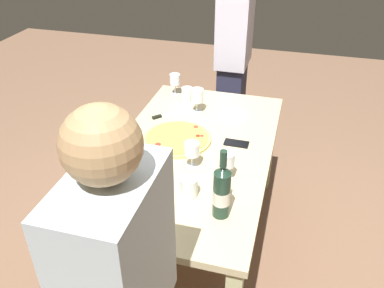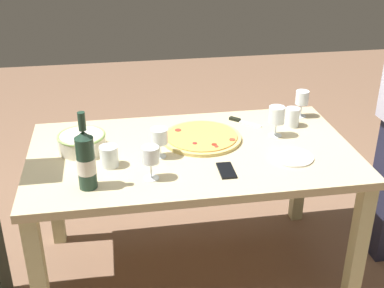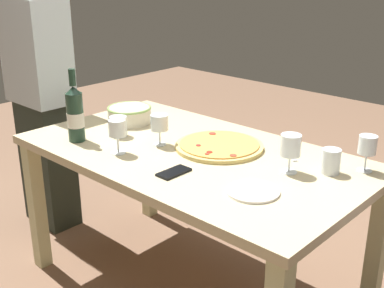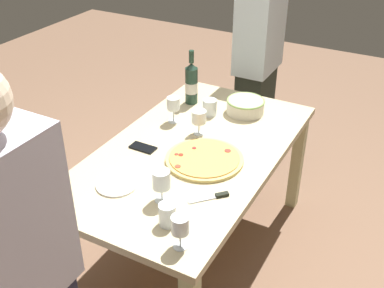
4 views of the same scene
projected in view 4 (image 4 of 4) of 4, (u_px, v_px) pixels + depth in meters
ground_plane at (192, 251)px, 2.95m from camera, size 8.00×8.00×0.00m
dining_table at (192, 163)px, 2.61m from camera, size 1.60×0.90×0.75m
pizza at (204, 159)px, 2.46m from camera, size 0.41×0.41×0.03m
serving_bowl at (245, 106)px, 2.90m from camera, size 0.23×0.23×0.09m
wine_bottle at (191, 83)px, 2.97m from camera, size 0.08×0.08×0.35m
wine_glass_near_pizza at (161, 180)px, 2.12m from camera, size 0.08×0.08×0.16m
wine_glass_by_bottle at (180, 227)px, 1.87m from camera, size 0.07×0.07×0.15m
wine_glass_far_left at (173, 105)px, 2.77m from camera, size 0.08×0.08×0.16m
wine_glass_far_right at (199, 117)px, 2.64m from camera, size 0.08×0.08×0.15m
cup_amber at (210, 107)px, 2.88m from camera, size 0.09×0.09×0.10m
cup_ceramic at (167, 215)px, 2.01m from camera, size 0.08×0.08×0.10m
side_plate at (117, 184)px, 2.28m from camera, size 0.20×0.20×0.01m
cell_phone at (143, 148)px, 2.56m from camera, size 0.07×0.14×0.01m
pizza_knife at (214, 197)px, 2.19m from camera, size 0.16×0.15×0.02m
person_host at (20, 288)px, 1.61m from camera, size 0.38×0.24×1.67m
person_guest_left at (257, 66)px, 3.41m from camera, size 0.40×0.24×1.59m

